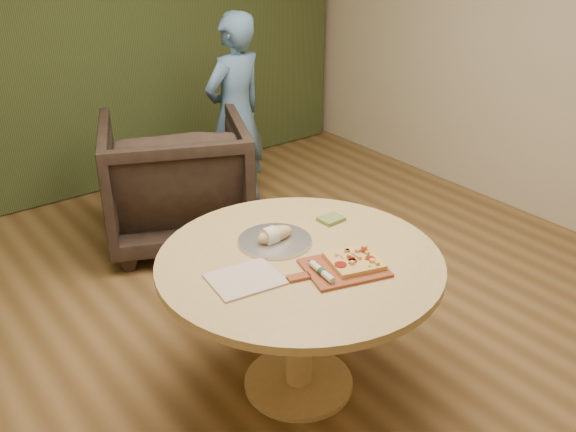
# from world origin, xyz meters

# --- Properties ---
(room_shell) EXTENTS (5.04, 6.04, 2.84)m
(room_shell) POSITION_xyz_m (0.00, 0.00, 1.40)
(room_shell) COLOR brown
(room_shell) RESTS_ON ground
(curtain) EXTENTS (4.80, 0.14, 2.78)m
(curtain) POSITION_xyz_m (0.00, 2.90, 1.40)
(curtain) COLOR #293518
(curtain) RESTS_ON ground
(pedestal_table) EXTENTS (1.33, 1.33, 0.75)m
(pedestal_table) POSITION_xyz_m (-0.19, -0.09, 0.61)
(pedestal_table) COLOR tan
(pedestal_table) RESTS_ON ground
(pizza_paddle) EXTENTS (0.47, 0.37, 0.01)m
(pizza_paddle) POSITION_xyz_m (-0.10, -0.29, 0.76)
(pizza_paddle) COLOR brown
(pizza_paddle) RESTS_ON pedestal_table
(flatbread_pizza) EXTENTS (0.27, 0.27, 0.04)m
(flatbread_pizza) POSITION_xyz_m (-0.04, -0.30, 0.78)
(flatbread_pizza) COLOR #E7B15A
(flatbread_pizza) RESTS_ON pizza_paddle
(cutlery_roll) EXTENTS (0.05, 0.20, 0.03)m
(cutlery_roll) POSITION_xyz_m (-0.22, -0.29, 0.78)
(cutlery_roll) COLOR beige
(cutlery_roll) RESTS_ON pizza_paddle
(newspaper) EXTENTS (0.33, 0.29, 0.01)m
(newspaper) POSITION_xyz_m (-0.50, -0.10, 0.76)
(newspaper) COLOR white
(newspaper) RESTS_ON pedestal_table
(serving_tray) EXTENTS (0.36, 0.36, 0.02)m
(serving_tray) POSITION_xyz_m (-0.19, 0.09, 0.76)
(serving_tray) COLOR silver
(serving_tray) RESTS_ON pedestal_table
(bread_roll) EXTENTS (0.19, 0.09, 0.09)m
(bread_roll) POSITION_xyz_m (-0.20, 0.09, 0.79)
(bread_roll) COLOR tan
(bread_roll) RESTS_ON serving_tray
(green_packet) EXTENTS (0.12, 0.10, 0.02)m
(green_packet) POSITION_xyz_m (0.17, 0.11, 0.76)
(green_packet) COLOR #51632C
(green_packet) RESTS_ON pedestal_table
(armchair) EXTENTS (1.26, 1.22, 1.00)m
(armchair) POSITION_xyz_m (0.10, 1.70, 0.50)
(armchair) COLOR black
(armchair) RESTS_ON ground
(person_standing) EXTENTS (0.62, 0.47, 1.53)m
(person_standing) POSITION_xyz_m (0.75, 1.90, 0.76)
(person_standing) COLOR #4B6F93
(person_standing) RESTS_ON ground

